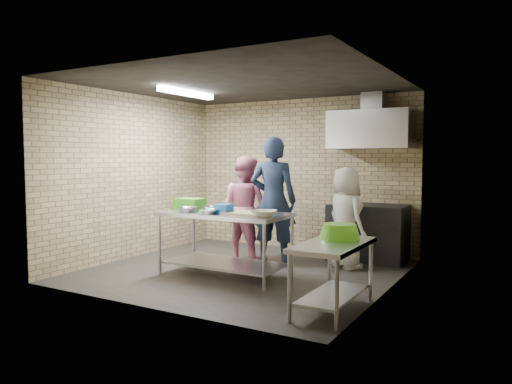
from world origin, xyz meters
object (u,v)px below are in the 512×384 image
bottle_green (402,135)px  man_navy (273,201)px  side_counter (333,277)px  stove (368,232)px  blue_tub (224,209)px  woman_white (345,218)px  woman_pink (245,208)px  bottle_red (377,134)px  green_basin (340,231)px  prep_table (225,244)px  green_crate (190,204)px

bottle_green → man_navy: size_ratio=0.08×
side_counter → stove: 2.79m
blue_tub → woman_white: (1.23, 1.44, -0.20)m
stove → woman_pink: 2.03m
bottle_green → stove: bearing=-151.9°
woman_pink → woman_white: 1.64m
side_counter → bottle_red: (-0.40, 2.99, 1.65)m
side_counter → green_basin: bearing=94.6°
bottle_red → woman_white: (-0.19, -0.92, -1.27)m
woman_pink → woman_white: size_ratio=1.11×
stove → woman_pink: (-1.77, -0.91, 0.39)m
prep_table → man_navy: 1.19m
prep_table → green_crate: green_crate is taller
bottle_green → woman_white: size_ratio=0.10×
stove → green_crate: size_ratio=3.02×
bottle_green → woman_pink: bearing=-152.6°
woman_white → stove: bearing=-66.7°
woman_white → man_navy: bearing=51.3°
stove → bottle_red: bearing=78.2°
blue_tub → woman_pink: (-0.40, 1.21, -0.12)m
green_crate → green_basin: bearing=-13.1°
prep_table → bottle_green: 3.33m
green_crate → blue_tub: 0.78m
blue_tub → man_navy: size_ratio=0.10×
side_counter → blue_tub: size_ratio=6.04×
prep_table → side_counter: 2.01m
woman_pink → green_basin: bearing=149.6°
blue_tub → bottle_green: size_ratio=1.32×
green_crate → man_navy: bearing=45.0°
stove → green_basin: size_ratio=2.61×
bottle_red → woman_pink: bearing=-147.6°
prep_table → bottle_green: bottle_green is taller
side_counter → green_basin: size_ratio=2.61×
green_basin → woman_white: woman_white is taller
green_basin → man_navy: 2.23m
man_navy → woman_white: 1.13m
man_navy → green_crate: bearing=30.6°
bottle_red → man_navy: (-1.25, -1.23, -1.04)m
bottle_red → woman_pink: size_ratio=0.11×
woman_pink → woman_white: bearing=-166.5°
blue_tub → man_navy: (0.16, 1.14, 0.03)m
bottle_green → woman_white: bearing=-122.7°
side_counter → bottle_red: size_ratio=6.67×
green_basin → prep_table: bearing=165.6°
green_crate → woman_white: size_ratio=0.26×
blue_tub → bottle_green: (1.82, 2.37, 1.06)m
prep_table → green_crate: bearing=170.3°
woman_white → woman_pink: bearing=43.1°
stove → man_navy: (-1.20, -0.99, 0.54)m
bottle_green → prep_table: bearing=-129.5°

